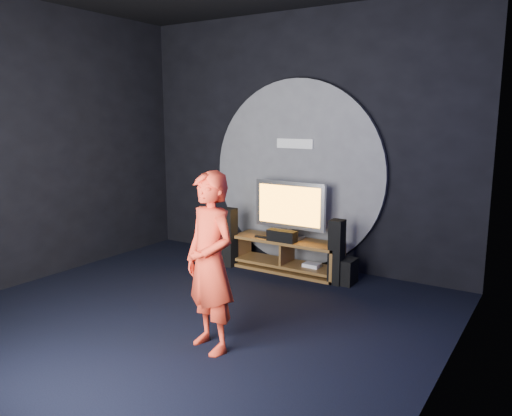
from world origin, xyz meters
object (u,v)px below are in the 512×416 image
Objects in this scene: media_console at (287,257)px; tower_speaker_left at (230,237)px; tv at (290,207)px; tower_speaker_right at (337,252)px; subwoofer at (344,271)px; player at (210,263)px.

tower_speaker_left is (-0.81, -0.22, 0.22)m from media_console.
tv is 1.25× the size of tower_speaker_right.
subwoofer is at bearing -3.34° from media_console.
player is (-0.32, -2.35, 0.66)m from subwoofer.
subwoofer is (1.65, 0.17, -0.25)m from tower_speaker_left.
media_console is 1.48× the size of tv.
tower_speaker_right reaches higher than media_console.
media_console is at bearing -84.39° from tv.
tower_speaker_right is at bearing -14.27° from tv.
subwoofer is (0.85, -0.12, -0.72)m from tv.
media_console is 2.53m from player.
player is (0.53, -2.46, -0.06)m from tv.
player is at bearing -77.81° from tv.
tower_speaker_left reaches higher than media_console.
player reaches higher than tv.
tv is 0.93m from tower_speaker_right.
tower_speaker_left is at bearing -160.13° from tv.
player is (-0.25, -2.26, 0.40)m from tower_speaker_right.
tower_speaker_left is 2.59× the size of subwoofer.
tower_speaker_left is at bearing -164.61° from media_console.
media_console is 0.81m from tower_speaker_right.
subwoofer is 0.20× the size of player.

